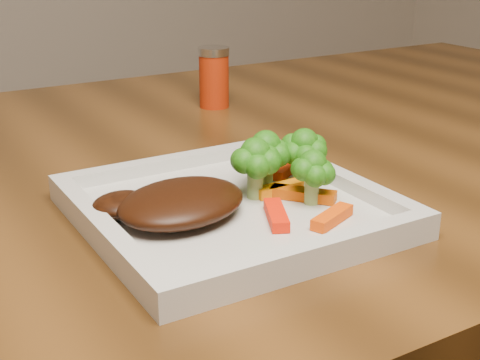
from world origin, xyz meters
TOP-DOWN VIEW (x-y plane):
  - plate at (-0.34, -0.13)m, footprint 0.27×0.27m
  - steak at (-0.39, -0.13)m, footprint 0.15×0.13m
  - broccoli_0 at (-0.28, -0.10)m, footprint 0.07×0.07m
  - broccoli_1 at (-0.24, -0.11)m, footprint 0.06×0.06m
  - broccoli_2 at (-0.27, -0.16)m, footprint 0.06×0.06m
  - broccoli_3 at (-0.31, -0.12)m, footprint 0.07×0.07m
  - carrot_0 at (-0.28, -0.20)m, footprint 0.05×0.03m
  - carrot_2 at (-0.32, -0.18)m, footprint 0.04×0.06m
  - carrot_3 at (-0.24, -0.07)m, footprint 0.06×0.05m
  - carrot_5 at (-0.27, -0.15)m, footprint 0.05×0.06m
  - carrot_6 at (-0.28, -0.12)m, footprint 0.05×0.02m
  - spice_shaker at (-0.15, 0.26)m, footprint 0.05×0.05m

SIDE VIEW (x-z plane):
  - plate at x=-0.34m, z-range 0.75..0.76m
  - carrot_0 at x=-0.28m, z-range 0.76..0.77m
  - carrot_2 at x=-0.32m, z-range 0.76..0.77m
  - carrot_3 at x=-0.24m, z-range 0.76..0.77m
  - carrot_5 at x=-0.27m, z-range 0.76..0.77m
  - carrot_6 at x=-0.28m, z-range 0.76..0.77m
  - steak at x=-0.39m, z-range 0.76..0.79m
  - broccoli_2 at x=-0.27m, z-range 0.76..0.82m
  - broccoli_3 at x=-0.31m, z-range 0.76..0.82m
  - broccoli_1 at x=-0.24m, z-range 0.76..0.83m
  - spice_shaker at x=-0.15m, z-range 0.75..0.84m
  - broccoli_0 at x=-0.28m, z-range 0.76..0.83m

